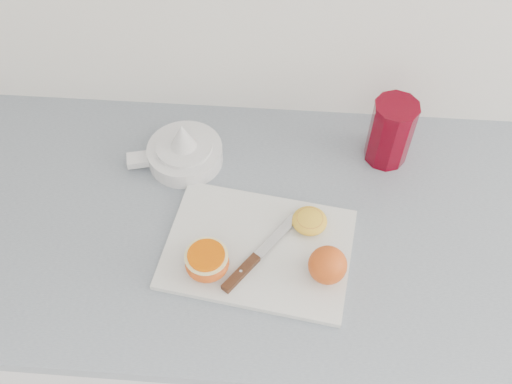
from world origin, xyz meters
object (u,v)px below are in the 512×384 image
counter (269,317)px  citrus_juicer (184,151)px  red_tumbler (390,134)px  half_orange (207,262)px  cutting_board (258,249)px

counter → citrus_juicer: 0.53m
counter → red_tumbler: size_ratio=17.06×
half_orange → red_tumbler: bearing=42.1°
citrus_juicer → red_tumbler: 0.42m
counter → cutting_board: 0.46m
half_orange → citrus_juicer: size_ratio=0.40×
counter → red_tumbler: (0.22, 0.18, 0.51)m
half_orange → red_tumbler: 0.45m
cutting_board → red_tumbler: red_tumbler is taller
red_tumbler → counter: bearing=-141.6°
cutting_board → red_tumbler: 0.36m
citrus_juicer → red_tumbler: size_ratio=1.34×
citrus_juicer → red_tumbler: (0.42, 0.04, 0.04)m
cutting_board → citrus_juicer: (-0.17, 0.21, 0.02)m
counter → citrus_juicer: citrus_juicer is taller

